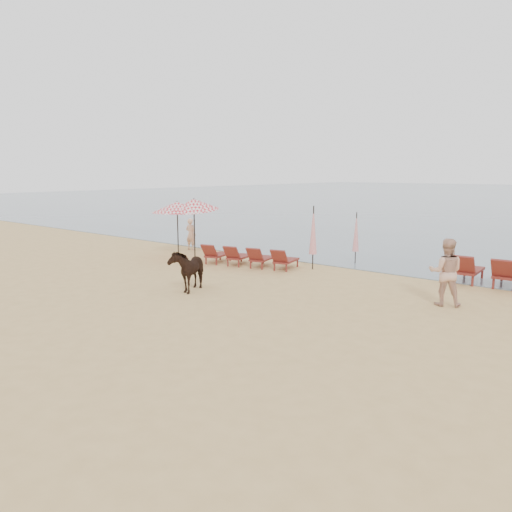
% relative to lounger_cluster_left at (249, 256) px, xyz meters
% --- Properties ---
extents(ground, '(120.00, 120.00, 0.00)m').
position_rel_lounger_cluster_left_xyz_m(ground, '(2.71, -7.83, -0.41)').
color(ground, tan).
rests_on(ground, ground).
extents(lounger_cluster_left, '(4.03, 2.42, 0.60)m').
position_rel_lounger_cluster_left_xyz_m(lounger_cluster_left, '(0.00, 0.00, 0.00)').
color(lounger_cluster_left, maroon).
rests_on(lounger_cluster_left, ground).
extents(lounger_cluster_right, '(3.37, 2.10, 0.72)m').
position_rel_lounger_cluster_left_xyz_m(lounger_cluster_right, '(9.11, 2.59, 0.08)').
color(lounger_cluster_right, maroon).
rests_on(lounger_cluster_right, ground).
extents(umbrella_open_left_a, '(2.23, 2.23, 2.54)m').
position_rel_lounger_cluster_left_xyz_m(umbrella_open_left_a, '(-3.80, -0.43, 1.87)').
color(umbrella_open_left_a, black).
rests_on(umbrella_open_left_a, ground).
extents(umbrella_open_left_b, '(2.17, 2.21, 2.77)m').
position_rel_lounger_cluster_left_xyz_m(umbrella_open_left_b, '(-3.17, 0.00, 1.98)').
color(umbrella_open_left_b, black).
rests_on(umbrella_open_left_b, ground).
extents(umbrella_closed_left, '(0.27, 0.27, 2.19)m').
position_rel_lounger_cluster_left_xyz_m(umbrella_closed_left, '(3.09, 3.29, 0.93)').
color(umbrella_closed_left, black).
rests_on(umbrella_closed_left, ground).
extents(umbrella_closed_right, '(0.31, 0.31, 2.53)m').
position_rel_lounger_cluster_left_xyz_m(umbrella_closed_right, '(2.35, 1.16, 1.14)').
color(umbrella_closed_right, black).
rests_on(umbrella_closed_right, ground).
extents(cow, '(1.38, 1.81, 1.39)m').
position_rel_lounger_cluster_left_xyz_m(cow, '(1.12, -4.40, 0.28)').
color(cow, black).
rests_on(cow, ground).
extents(beachgoer_left, '(0.62, 0.46, 1.57)m').
position_rel_lounger_cluster_left_xyz_m(beachgoer_left, '(-5.06, 1.54, 0.37)').
color(beachgoer_left, '#E0AA8C').
rests_on(beachgoer_left, ground).
extents(beachgoer_right_a, '(1.16, 1.05, 1.97)m').
position_rel_lounger_cluster_left_xyz_m(beachgoer_right_a, '(8.27, -0.96, 0.57)').
color(beachgoer_right_a, tan).
rests_on(beachgoer_right_a, ground).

